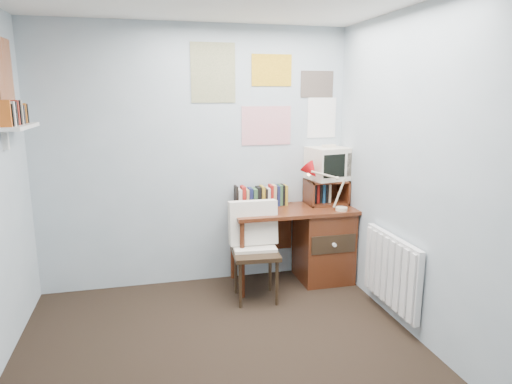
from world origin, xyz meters
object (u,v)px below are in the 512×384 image
radiator (392,271)px  wall_shelf (16,127)px  desk (318,241)px  desk_chair (256,254)px  desk_lamp (342,189)px  tv_riser (326,192)px  crt_tv (328,162)px

radiator → wall_shelf: (-2.86, 0.55, 1.20)m
desk → wall_shelf: (-2.57, -0.38, 1.21)m
desk_chair → desk_lamp: desk_lamp is taller
tv_riser → radiator: 1.15m
desk → crt_tv: crt_tv is taller
tv_riser → radiator: (0.17, -1.04, -0.47)m
desk_chair → crt_tv: (0.86, 0.44, 0.75)m
desk_chair → radiator: 1.19m
desk → radiator: 0.97m
desk → crt_tv: bearing=43.1°
wall_shelf → desk: bearing=8.4°
desk → desk_chair: bearing=-157.1°
crt_tv → radiator: 1.32m
crt_tv → wall_shelf: bearing=179.4°
desk_lamp → crt_tv: crt_tv is taller
crt_tv → desk: bearing=-148.1°
desk_lamp → wall_shelf: bearing=169.3°
desk_chair → tv_riser: 1.04m
desk_lamp → desk_chair: bearing=173.2°
crt_tv → radiator: bearing=-93.2°
desk_lamp → tv_riser: size_ratio=1.03×
desk → desk_lamp: size_ratio=2.91×
desk → radiator: desk is taller
tv_riser → desk_lamp: bearing=-82.0°
desk_lamp → wall_shelf: (-2.73, -0.20, 0.65)m
desk → radiator: size_ratio=1.50×
crt_tv → radiator: (0.15, -1.06, -0.77)m
desk_chair → crt_tv: 1.22m
desk_lamp → radiator: desk_lamp is taller
desk_chair → wall_shelf: (-1.85, -0.07, 1.18)m
desk_lamp → wall_shelf: size_ratio=0.66×
tv_riser → desk: bearing=-137.0°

